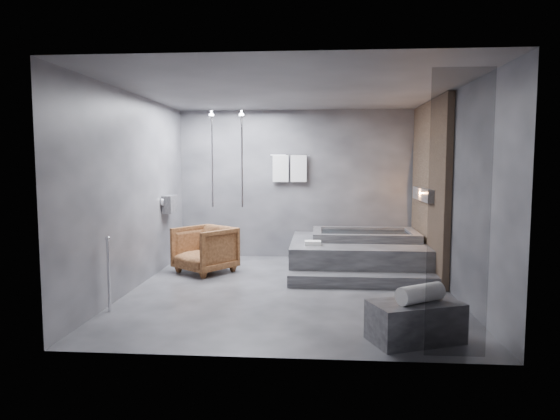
{
  "coord_description": "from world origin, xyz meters",
  "views": [
    {
      "loc": [
        0.39,
        -6.99,
        1.83
      ],
      "look_at": [
        -0.17,
        0.3,
        1.12
      ],
      "focal_mm": 32.0,
      "sensor_mm": 36.0,
      "label": 1
    }
  ],
  "objects": [
    {
      "name": "room",
      "position": [
        0.4,
        0.24,
        1.73
      ],
      "size": [
        5.0,
        5.04,
        2.82
      ],
      "color": "#2F3032",
      "rests_on": "ground"
    },
    {
      "name": "concrete_bench",
      "position": [
        1.39,
        -1.95,
        0.2
      ],
      "size": [
        1.03,
        0.79,
        0.41
      ],
      "primitive_type": "cube",
      "rotation": [
        0.0,
        0.0,
        0.37
      ],
      "color": "#2E2E30",
      "rests_on": "ground"
    },
    {
      "name": "tub_step",
      "position": [
        1.05,
        0.27,
        0.09
      ],
      "size": [
        2.2,
        0.36,
        0.18
      ],
      "primitive_type": "cube",
      "color": "#353537",
      "rests_on": "ground"
    },
    {
      "name": "driftwood_chair",
      "position": [
        -1.47,
        1.04,
        0.38
      ],
      "size": [
        1.16,
        1.17,
        0.77
      ],
      "primitive_type": "imported",
      "rotation": [
        0.0,
        0.0,
        -0.65
      ],
      "color": "#432310",
      "rests_on": "ground"
    },
    {
      "name": "deck_towel",
      "position": [
        0.31,
        0.9,
        0.53
      ],
      "size": [
        0.26,
        0.2,
        0.07
      ],
      "primitive_type": "cube",
      "rotation": [
        0.0,
        0.0,
        0.04
      ],
      "color": "white",
      "rests_on": "tub_deck"
    },
    {
      "name": "rolled_towel",
      "position": [
        1.43,
        -1.97,
        0.5
      ],
      "size": [
        0.54,
        0.44,
        0.19
      ],
      "primitive_type": "cylinder",
      "rotation": [
        0.0,
        1.57,
        0.59
      ],
      "color": "white",
      "rests_on": "concrete_bench"
    },
    {
      "name": "tub_deck",
      "position": [
        1.05,
        1.45,
        0.25
      ],
      "size": [
        2.2,
        2.0,
        0.5
      ],
      "primitive_type": "cube",
      "color": "#353537",
      "rests_on": "ground"
    }
  ]
}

